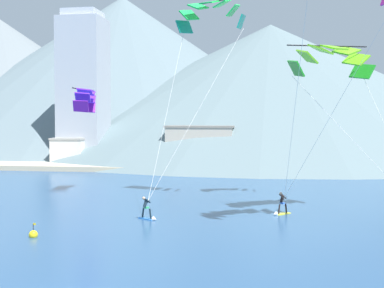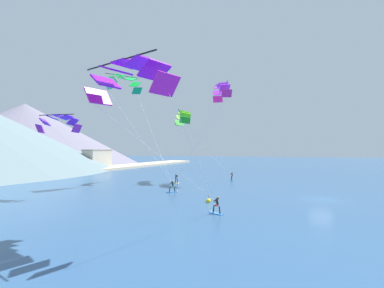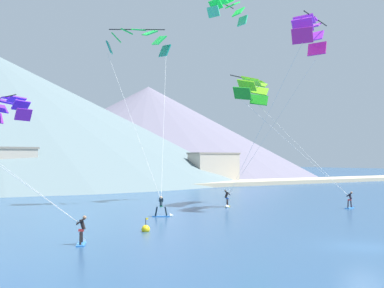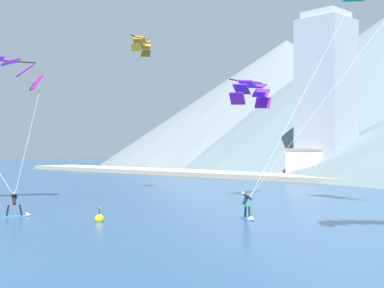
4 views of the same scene
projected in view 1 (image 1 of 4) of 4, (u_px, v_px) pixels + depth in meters
kitesurfer_near_lead at (148, 212)px, 39.47m from camera, size 1.68×1.28×1.79m
kitesurfer_mid_center at (281, 207)px, 41.60m from camera, size 1.47×1.56×1.80m
parafoil_kite_near_lead at (211, 13)px, 48.32m from camera, size 6.57×12.24×16.89m
parafoil_kite_far_left at (332, 58)px, 40.79m from camera, size 8.55×10.62×11.91m
parafoil_kite_distant_high_outer at (85, 97)px, 52.07m from camera, size 2.59×5.74×2.32m
race_marker_buoy at (33, 235)px, 33.58m from camera, size 0.56×0.56×1.02m
shoreline_strip at (220, 168)px, 76.96m from camera, size 180.00×10.00×0.70m
shore_building_harbour_front at (71, 152)px, 85.51m from camera, size 5.22×5.17×4.46m
shore_building_quay_east at (201, 147)px, 80.73m from camera, size 10.27×5.76×6.47m
highrise_tower at (84, 89)px, 87.69m from camera, size 7.00×7.00×25.11m
mountain_peak_west_ridge at (270, 88)px, 123.91m from camera, size 118.30×118.30×29.26m
mountain_peak_central_summit at (123, 73)px, 139.72m from camera, size 114.79×114.79×39.21m
mountain_peak_far_spur at (1, 83)px, 141.66m from camera, size 100.61×100.61×33.85m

